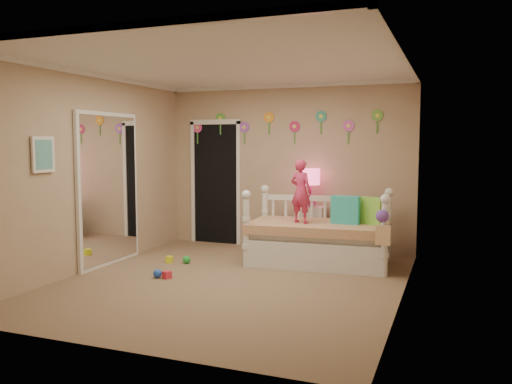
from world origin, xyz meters
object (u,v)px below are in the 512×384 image
at_px(child, 301,191).
at_px(table_lamp, 311,181).
at_px(nightstand, 311,229).
at_px(daybed, 319,227).

bearing_deg(child, table_lamp, -67.16).
bearing_deg(table_lamp, nightstand, 0.00).
distance_m(daybed, table_lamp, 0.97).
bearing_deg(daybed, table_lamp, 109.44).
xyz_separation_m(daybed, table_lamp, (-0.31, 0.72, 0.57)).
relative_size(child, nightstand, 1.23).
height_order(daybed, table_lamp, table_lamp).
bearing_deg(child, nightstand, -67.16).
bearing_deg(daybed, child, -154.54).
bearing_deg(table_lamp, daybed, -66.70).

